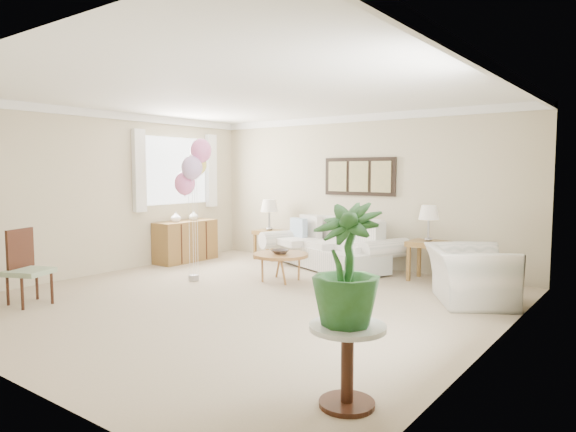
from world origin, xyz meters
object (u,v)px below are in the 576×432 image
object	(u,v)px
sofa	(333,249)
coffee_table	(281,256)
accent_chair	(26,265)
balloon_cluster	(193,168)
armchair	(470,275)

from	to	relation	value
sofa	coffee_table	world-z (taller)	sofa
accent_chair	balloon_cluster	distance (m)	2.57
sofa	balloon_cluster	size ratio (longest dim) A/B	1.23
coffee_table	accent_chair	size ratio (longest dim) A/B	0.89
accent_chair	coffee_table	bearing A→B (deg)	59.24
coffee_table	accent_chair	distance (m)	3.39
coffee_table	sofa	bearing A→B (deg)	86.34
sofa	coffee_table	bearing A→B (deg)	-93.66
sofa	armchair	world-z (taller)	sofa
armchair	balloon_cluster	distance (m)	4.10
accent_chair	balloon_cluster	bearing A→B (deg)	72.03
balloon_cluster	armchair	bearing A→B (deg)	17.42
sofa	coffee_table	xyz separation A→B (m)	(-0.09, -1.33, 0.05)
armchair	sofa	bearing A→B (deg)	38.24
armchair	balloon_cluster	bearing A→B (deg)	75.54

